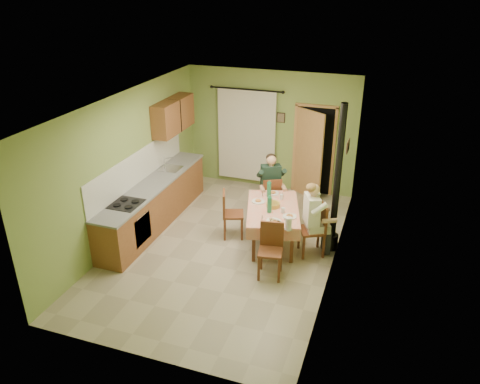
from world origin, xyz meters
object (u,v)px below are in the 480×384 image
at_px(chair_near, 270,261).
at_px(chair_right, 312,239).
at_px(man_right, 313,211).
at_px(chair_left, 233,223).
at_px(chair_far, 270,205).
at_px(dining_table, 272,226).
at_px(man_far, 271,180).
at_px(stove_flue, 335,200).

relative_size(chair_near, chair_right, 0.97).
bearing_deg(man_right, chair_left, 60.39).
bearing_deg(chair_left, chair_far, 133.36).
relative_size(chair_left, man_right, 0.69).
xyz_separation_m(dining_table, chair_near, (0.25, -1.04, -0.09)).
bearing_deg(chair_left, man_far, 133.90).
xyz_separation_m(chair_far, man_far, (-0.01, 0.01, 0.59)).
bearing_deg(dining_table, chair_far, 91.69).
distance_m(chair_left, stove_flue, 2.06).
height_order(man_far, man_right, same).
bearing_deg(chair_far, chair_near, -101.52).
relative_size(chair_near, chair_left, 1.00).
distance_m(dining_table, chair_near, 1.07).
bearing_deg(man_right, chair_near, 125.22).
bearing_deg(stove_flue, dining_table, -171.28).
bearing_deg(chair_left, dining_table, 69.75).
bearing_deg(man_right, stove_flue, -75.07).
height_order(chair_far, chair_right, chair_right).
distance_m(chair_right, chair_left, 1.60).
bearing_deg(stove_flue, chair_right, -139.33).
distance_m(chair_near, man_right, 1.22).
bearing_deg(dining_table, chair_right, -23.68).
relative_size(chair_far, man_right, 0.68).
bearing_deg(dining_table, chair_near, -92.49).
height_order(chair_near, chair_right, chair_right).
bearing_deg(dining_table, chair_left, 163.51).
relative_size(chair_far, man_far, 0.68).
relative_size(chair_near, man_right, 0.69).
relative_size(dining_table, chair_far, 1.87).
xyz_separation_m(dining_table, stove_flue, (1.11, 0.17, 0.64)).
height_order(man_far, stove_flue, stove_flue).
bearing_deg(chair_far, man_far, 90.00).
height_order(dining_table, chair_far, chair_far).
xyz_separation_m(man_far, stove_flue, (1.43, -0.83, 0.15)).
xyz_separation_m(chair_near, man_far, (-0.57, 2.04, 0.59)).
xyz_separation_m(dining_table, man_right, (0.77, -0.11, 0.50)).
relative_size(chair_far, chair_near, 0.99).
xyz_separation_m(chair_right, man_far, (-1.11, 1.10, 0.59)).
xyz_separation_m(chair_right, stove_flue, (0.32, 0.28, 0.73)).
bearing_deg(man_far, stove_flue, -57.03).
xyz_separation_m(chair_far, chair_right, (1.10, -1.09, 0.00)).
relative_size(man_far, stove_flue, 0.50).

